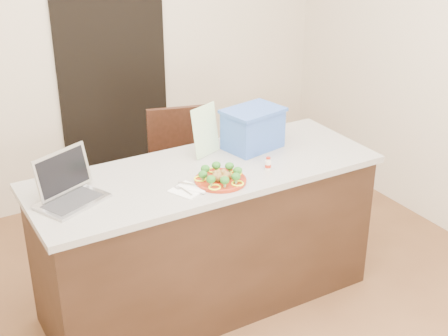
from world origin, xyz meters
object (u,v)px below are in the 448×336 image
napkin (188,190)px  laptop (68,187)px  plate (220,180)px  chair (186,169)px  yogurt_bottle (268,165)px  island (207,237)px  blue_box (253,128)px

napkin → laptop: bearing=158.2°
napkin → laptop: laptop is taller
plate → chair: (0.24, 0.92, -0.36)m
yogurt_bottle → chair: 0.99m
island → plate: size_ratio=7.09×
napkin → chair: (0.45, 0.92, -0.35)m
plate → laptop: laptop is taller
blue_box → chair: size_ratio=0.40×
plate → yogurt_bottle: size_ratio=3.75×
napkin → yogurt_bottle: yogurt_bottle is taller
plate → napkin: bearing=-179.0°
napkin → yogurt_bottle: (0.53, 0.01, 0.03)m
laptop → chair: 1.31m
chair → island: bearing=-92.4°
napkin → chair: 1.08m
island → yogurt_bottle: 0.61m
blue_box → island: bearing=-172.8°
plate → chair: 1.01m
napkin → chair: size_ratio=0.16×
yogurt_bottle → blue_box: 0.35m
island → chair: (0.23, 0.73, 0.11)m
plate → blue_box: blue_box is taller
island → napkin: size_ratio=12.78×
island → blue_box: 0.73m
plate → island: bearing=87.3°
napkin → chair: bearing=64.0°
island → blue_box: bearing=18.4°
yogurt_bottle → blue_box: (0.10, 0.32, 0.10)m
laptop → chair: bearing=9.0°
island → yogurt_bottle: yogurt_bottle is taller
plate → napkin: 0.21m
island → yogurt_bottle: bearing=-30.5°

